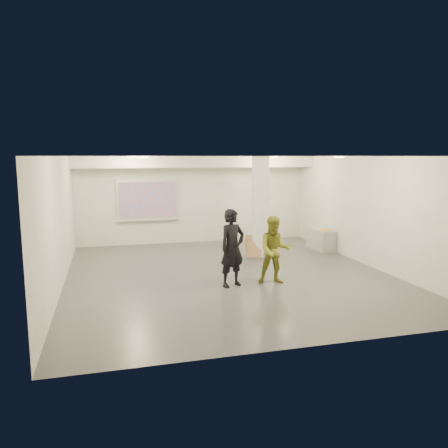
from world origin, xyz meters
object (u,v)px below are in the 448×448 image
object	(u,v)px
column	(260,207)
credenza	(321,239)
projection_screen	(148,200)
man	(275,250)
woman	(232,248)

from	to	relation	value
column	credenza	world-z (taller)	column
projection_screen	credenza	bearing A→B (deg)	-23.49
credenza	man	bearing A→B (deg)	-133.64
column	man	world-z (taller)	column
projection_screen	man	xyz separation A→B (m)	(2.45, -5.50, -0.72)
credenza	woman	bearing A→B (deg)	-142.84
column	projection_screen	world-z (taller)	column
projection_screen	column	bearing A→B (deg)	-40.56
column	man	xyz separation A→B (m)	(-0.65, -2.85, -0.69)
projection_screen	woman	bearing A→B (deg)	-75.34
column	man	distance (m)	3.00
column	projection_screen	distance (m)	4.08
credenza	man	distance (m)	4.32
column	woman	distance (m)	3.31
column	woman	xyz separation A→B (m)	(-1.67, -2.80, -0.60)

